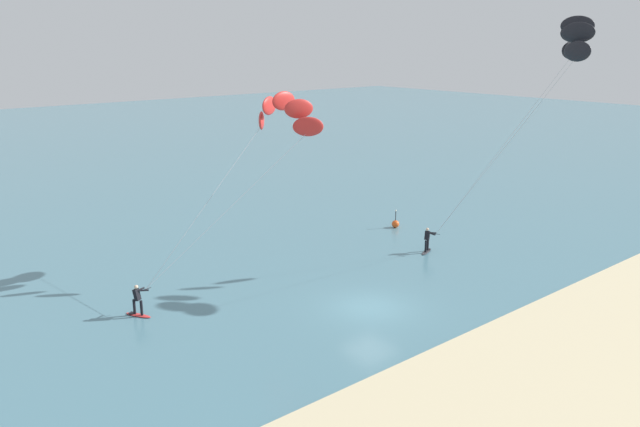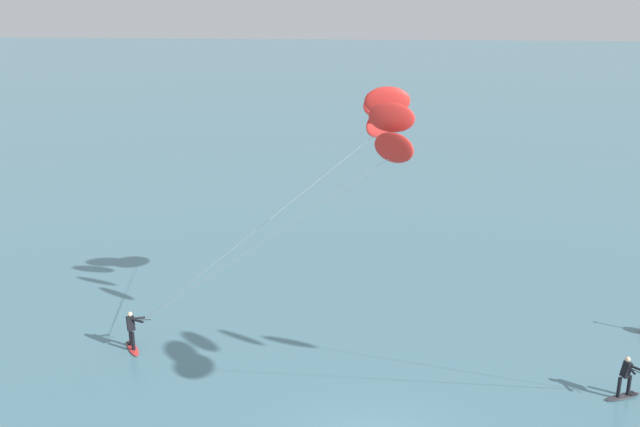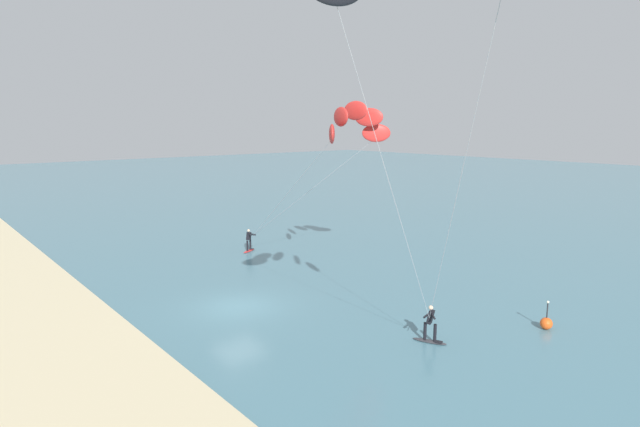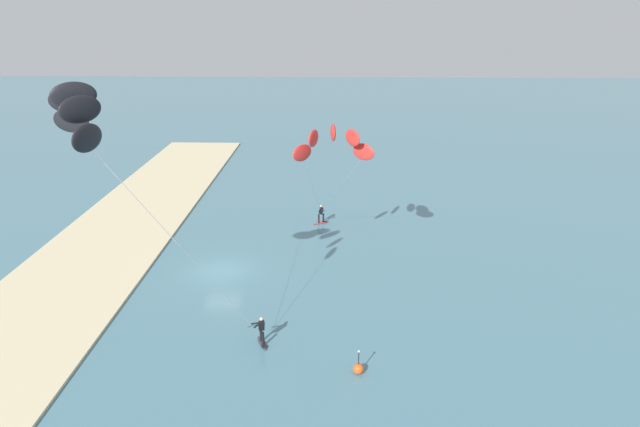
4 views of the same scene
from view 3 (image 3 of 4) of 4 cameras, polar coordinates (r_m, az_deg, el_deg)
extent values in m
plane|color=slate|center=(27.42, -9.07, -10.23)|extent=(240.00, 240.00, 0.00)
cube|color=beige|center=(24.26, -30.43, -14.07)|extent=(80.00, 9.47, 0.16)
ellipsoid|color=red|center=(38.82, -7.91, -4.12)|extent=(1.03, 1.49, 0.08)
cube|color=black|center=(39.16, -7.62, -3.92)|extent=(0.39, 0.38, 0.02)
cylinder|color=black|center=(38.54, -8.09, -3.58)|extent=(0.14, 0.14, 0.78)
cylinder|color=black|center=(38.91, -7.77, -3.44)|extent=(0.14, 0.14, 0.78)
cube|color=black|center=(38.57, -7.95, -2.51)|extent=(0.42, 0.42, 0.63)
sphere|color=beige|center=(38.48, -7.97, -1.90)|extent=(0.20, 0.20, 0.20)
cylinder|color=black|center=(38.12, -7.44, -2.42)|extent=(0.55, 0.09, 0.03)
cylinder|color=black|center=(38.39, -7.57, -2.29)|extent=(0.57, 0.36, 0.15)
cylinder|color=black|center=(38.25, -7.83, -2.33)|extent=(0.60, 0.25, 0.15)
ellipsoid|color=red|center=(28.76, 1.33, 8.86)|extent=(1.56, 1.35, 1.10)
ellipsoid|color=red|center=(29.31, 2.34, 10.72)|extent=(1.77, 0.80, 1.10)
ellipsoid|color=red|center=(30.28, 3.97, 11.37)|extent=(1.77, 0.50, 1.10)
ellipsoid|color=red|center=(31.25, 5.48, 10.63)|extent=(1.69, 1.12, 1.10)
ellipsoid|color=red|center=(31.83, 6.29, 8.91)|extent=(1.35, 1.56, 1.10)
cylinder|color=#B2B2B7|center=(33.20, -3.69, 2.18)|extent=(9.87, 0.99, 7.27)
cylinder|color=#B2B2B7|center=(34.58, -1.23, 2.51)|extent=(9.45, 3.04, 7.27)
ellipsoid|color=#333338|center=(23.50, 12.11, -13.74)|extent=(1.52, 0.91, 0.08)
cube|color=black|center=(23.39, 13.12, -13.77)|extent=(0.37, 0.37, 0.02)
cylinder|color=black|center=(23.38, 11.62, -12.70)|extent=(0.14, 0.14, 0.78)
cylinder|color=black|center=(23.28, 12.69, -12.85)|extent=(0.14, 0.14, 0.78)
cube|color=black|center=(23.08, 12.22, -11.19)|extent=(0.41, 0.40, 0.63)
sphere|color=beige|center=(22.93, 12.25, -10.21)|extent=(0.20, 0.20, 0.20)
cylinder|color=black|center=(22.51, 12.09, -11.33)|extent=(0.32, 0.48, 0.03)
cylinder|color=black|center=(22.75, 12.44, -11.03)|extent=(0.54, 0.43, 0.15)
cylinder|color=black|center=(22.77, 11.88, -10.99)|extent=(0.20, 0.61, 0.15)
cylinder|color=#B2B2B7|center=(17.67, 8.12, 2.06)|extent=(2.15, 7.37, 11.38)
cylinder|color=#B2B2B7|center=(17.44, 14.95, 1.73)|extent=(5.72, 5.13, 11.38)
sphere|color=#EA5119|center=(26.41, 23.90, -11.14)|extent=(0.56, 0.56, 0.56)
cylinder|color=#262628|center=(26.20, 24.00, -9.85)|extent=(0.06, 0.06, 0.70)
sphere|color=#F2F2CC|center=(26.07, 24.07, -9.00)|extent=(0.12, 0.12, 0.12)
camera|label=1|loc=(44.94, -52.52, 11.42)|focal=35.49mm
camera|label=2|loc=(25.33, -64.49, 19.14)|focal=45.07mm
camera|label=4|loc=(26.97, 87.06, 18.87)|focal=31.90mm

